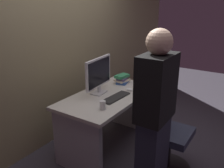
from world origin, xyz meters
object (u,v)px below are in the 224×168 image
object	(u,v)px
office_chair	(165,134)
monitor	(99,74)
keyboard	(116,97)
book_stack	(122,79)
person_at_desk	(154,119)
cup_near_keyboard	(103,105)
cell_phone	(140,86)
mouse	(130,89)
desk	(109,112)

from	to	relation	value
office_chair	monitor	size ratio (longest dim) A/B	1.74
keyboard	book_stack	xyz separation A→B (m)	(0.52, 0.22, 0.05)
person_at_desk	keyboard	world-z (taller)	person_at_desk
cup_near_keyboard	keyboard	bearing A→B (deg)	8.05
monitor	cell_phone	xyz separation A→B (m)	(0.53, -0.30, -0.25)
mouse	office_chair	bearing A→B (deg)	-114.12
cell_phone	office_chair	bearing A→B (deg)	-117.25
desk	cell_phone	xyz separation A→B (m)	(0.51, -0.17, 0.24)
desk	person_at_desk	bearing A→B (deg)	-120.60
office_chair	cell_phone	world-z (taller)	office_chair
desk	mouse	size ratio (longest dim) A/B	13.70
monitor	mouse	world-z (taller)	monitor
keyboard	mouse	size ratio (longest dim) A/B	4.30
office_chair	mouse	distance (m)	0.75
office_chair	cell_phone	bearing A→B (deg)	49.14
monitor	keyboard	xyz separation A→B (m)	(-0.02, -0.27, -0.25)
person_at_desk	cell_phone	world-z (taller)	person_at_desk
office_chair	cup_near_keyboard	xyz separation A→B (m)	(-0.38, 0.58, 0.36)
office_chair	monitor	world-z (taller)	monitor
desk	monitor	size ratio (longest dim) A/B	2.53
office_chair	person_at_desk	xyz separation A→B (m)	(-0.48, -0.06, 0.41)
mouse	cup_near_keyboard	size ratio (longest dim) A/B	1.03
book_stack	cell_phone	world-z (taller)	book_stack
person_at_desk	cell_phone	distance (m)	1.19
keyboard	book_stack	size ratio (longest dim) A/B	1.78
monitor	cup_near_keyboard	distance (m)	0.52
office_chair	book_stack	xyz separation A→B (m)	(0.48, 0.85, 0.37)
person_at_desk	book_stack	world-z (taller)	person_at_desk
person_at_desk	desk	bearing A→B (deg)	59.40
office_chair	cup_near_keyboard	distance (m)	0.78
monitor	book_stack	world-z (taller)	monitor
desk	mouse	world-z (taller)	mouse
person_at_desk	mouse	world-z (taller)	person_at_desk
cup_near_keyboard	book_stack	size ratio (longest dim) A/B	0.40
office_chair	person_at_desk	distance (m)	0.64
person_at_desk	cell_phone	xyz separation A→B (m)	(0.99, 0.65, -0.10)
keyboard	mouse	distance (m)	0.32
monitor	mouse	distance (m)	0.47
cup_near_keyboard	cell_phone	size ratio (longest dim) A/B	0.67
cup_near_keyboard	cell_phone	bearing A→B (deg)	0.82
office_chair	person_at_desk	world-z (taller)	person_at_desk
desk	mouse	distance (m)	0.40
mouse	book_stack	world-z (taller)	book_stack
person_at_desk	mouse	bearing A→B (deg)	41.67
person_at_desk	keyboard	size ratio (longest dim) A/B	3.81
monitor	keyboard	world-z (taller)	monitor
cup_near_keyboard	person_at_desk	bearing A→B (deg)	-98.63
office_chair	mouse	xyz separation A→B (m)	(0.28, 0.62, 0.33)
book_stack	keyboard	bearing A→B (deg)	-156.65
keyboard	office_chair	bearing A→B (deg)	-83.02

